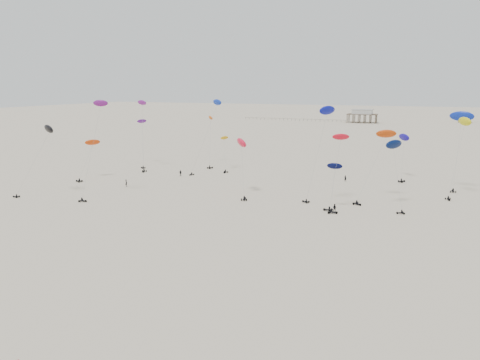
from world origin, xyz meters
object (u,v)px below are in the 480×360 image
at_px(rig_0, 213,114).
at_px(rig_4, 462,133).
at_px(pavilion_main, 362,117).
at_px(pavilion_small, 465,118).
at_px(rig_8, 336,163).
at_px(spectator_0, 126,186).

height_order(rig_0, rig_4, rig_0).
bearing_deg(pavilion_main, pavilion_small, 23.20).
distance_m(pavilion_small, rig_0, 263.32).
distance_m(pavilion_main, rig_4, 232.85).
relative_size(pavilion_small, rig_0, 0.37).
height_order(pavilion_small, rig_8, rig_8).
height_order(pavilion_small, spectator_0, pavilion_small).
bearing_deg(rig_0, spectator_0, 79.43).
bearing_deg(pavilion_small, rig_8, -98.34).
distance_m(pavilion_main, rig_0, 219.13).
bearing_deg(rig_4, rig_0, -20.19).
xyz_separation_m(pavilion_small, spectator_0, (-98.34, -280.07, -3.49)).
distance_m(pavilion_small, rig_4, 256.79).
bearing_deg(rig_4, rig_8, 30.88).
distance_m(rig_0, rig_4, 72.44).
relative_size(pavilion_small, rig_4, 0.45).
height_order(rig_4, rig_8, rig_4).
height_order(rig_4, spectator_0, rig_4).
relative_size(pavilion_small, rig_8, 0.53).
distance_m(pavilion_main, pavilion_small, 76.16).
distance_m(pavilion_main, spectator_0, 251.70).
xyz_separation_m(pavilion_small, rig_4, (-15.30, -256.05, 12.04)).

